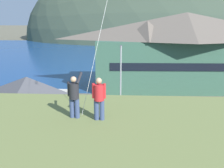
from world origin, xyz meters
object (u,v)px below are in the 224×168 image
harbor_lodge (185,49)px  parked_car_front_row_end (218,154)px  person_kite_flyer (74,95)px  parked_car_back_row_right (134,147)px  parked_car_lone_by_shed (215,122)px  parked_car_mid_row_center (133,119)px  moored_boat_wharfside (113,71)px  person_companion (99,98)px  storage_shed_near_lot (28,103)px  parking_light_pole (121,75)px  wharf_dock (131,70)px  parked_car_front_row_silver (81,137)px

harbor_lodge → parked_car_front_row_end: bearing=-94.9°
parked_car_front_row_end → person_kite_flyer: person_kite_flyer is taller
parked_car_back_row_right → parked_car_lone_by_shed: size_ratio=1.02×
parked_car_mid_row_center → person_kite_flyer: bearing=-101.0°
moored_boat_wharfside → person_companion: (1.62, -39.75, 7.14)m
storage_shed_near_lot → moored_boat_wharfside: 26.76m
parking_light_pole → person_kite_flyer: 19.54m
harbor_lodge → wharf_dock: (-7.98, 12.38, -5.75)m
wharf_dock → parked_car_lone_by_shed: size_ratio=3.26×
parked_car_front_row_silver → parked_car_back_row_right: size_ratio=0.98×
storage_shed_near_lot → wharf_dock: storage_shed_near_lot is taller
storage_shed_near_lot → parked_car_lone_by_shed: size_ratio=1.73×
parked_car_front_row_end → parked_car_mid_row_center: size_ratio=1.00×
harbor_lodge → parked_car_front_row_end: harbor_lodge is taller
parked_car_front_row_silver → person_companion: bearing=-75.2°
parked_car_back_row_right → parking_light_pole: size_ratio=0.56×
parked_car_back_row_right → person_companion: 11.31m
wharf_dock → parked_car_front_row_end: bearing=-80.1°
parking_light_pole → person_companion: bearing=-91.1°
person_kite_flyer → person_companion: size_ratio=1.07×
parked_car_lone_by_shed → parked_car_mid_row_center: (-7.90, 0.33, 0.00)m
harbor_lodge → person_kite_flyer: (-10.90, -30.55, 1.78)m
storage_shed_near_lot → moored_boat_wharfside: (6.86, 25.78, -2.08)m
storage_shed_near_lot → parked_car_front_row_silver: bearing=-32.6°
parked_car_front_row_end → harbor_lodge: bearing=85.1°
person_kite_flyer → wharf_dock: bearing=86.1°
harbor_lodge → parked_car_front_row_end: (-1.92, -22.55, -5.04)m
wharf_dock → parked_car_front_row_end: size_ratio=3.18×
storage_shed_near_lot → parked_car_front_row_silver: storage_shed_near_lot is taller
person_kite_flyer → parking_light_pole: bearing=85.8°
wharf_dock → parked_car_front_row_end: 35.46m
parked_car_front_row_silver → parked_car_mid_row_center: same height
harbor_lodge → person_companion: (-9.87, -30.73, 1.76)m
storage_shed_near_lot → person_companion: size_ratio=4.21×
parked_car_front_row_silver → parking_light_pole: parking_light_pole is taller
parked_car_front_row_end → person_kite_flyer: size_ratio=2.33×
person_companion → moored_boat_wharfside: bearing=92.3°
wharf_dock → person_kite_flyer: (-2.92, -42.93, 7.53)m
parking_light_pole → parked_car_mid_row_center: bearing=-73.3°
wharf_dock → person_kite_flyer: 43.69m
parking_light_pole → storage_shed_near_lot: bearing=-148.7°
storage_shed_near_lot → parked_car_mid_row_center: bearing=4.1°
wharf_dock → moored_boat_wharfside: moored_boat_wharfside is taller
parked_car_front_row_silver → parked_car_lone_by_shed: (12.42, 4.07, 0.00)m
parking_light_pole → parked_car_lone_by_shed: bearing=-28.2°
parking_light_pole → harbor_lodge: bearing=50.2°
parked_car_front_row_end → person_companion: bearing=-134.2°
parking_light_pole → wharf_dock: bearing=86.4°
parked_car_mid_row_center → parked_car_front_row_end: bearing=-46.7°
parked_car_front_row_silver → parking_light_pole: 10.18m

